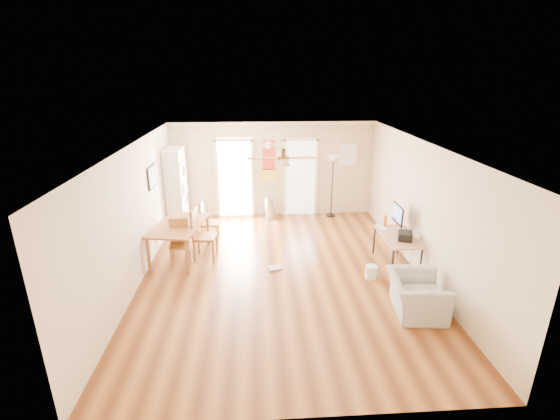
{
  "coord_description": "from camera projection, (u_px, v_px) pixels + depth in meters",
  "views": [
    {
      "loc": [
        -0.49,
        -7.0,
        3.85
      ],
      "look_at": [
        0.0,
        0.6,
        1.15
      ],
      "focal_mm": 25.15,
      "sensor_mm": 36.0,
      "label": 1
    }
  ],
  "objects": [
    {
      "name": "kitchen_doorway",
      "position": [
        235.0,
        179.0,
        10.76
      ],
      "size": [
        0.9,
        0.1,
        2.1
      ],
      "primitive_type": null,
      "color": "white",
      "rests_on": "wall_back"
    },
    {
      "name": "ac_grille",
      "position": [
        348.0,
        155.0,
        10.72
      ],
      "size": [
        0.5,
        0.04,
        0.6
      ],
      "primitive_type": "cube",
      "color": "white",
      "rests_on": "wall_back"
    },
    {
      "name": "armchair",
      "position": [
        416.0,
        295.0,
        6.54
      ],
      "size": [
        0.97,
        1.08,
        0.64
      ],
      "primitive_type": "imported",
      "rotation": [
        0.0,
        0.0,
        1.46
      ],
      "color": "#A3A29E",
      "rests_on": "floor"
    },
    {
      "name": "wastebasket_a",
      "position": [
        371.0,
        272.0,
        7.69
      ],
      "size": [
        0.27,
        0.27,
        0.26
      ],
      "primitive_type": "cylinder",
      "rotation": [
        0.0,
        0.0,
        0.18
      ],
      "color": "silver",
      "rests_on": "floor"
    },
    {
      "name": "dining_chair_right_a",
      "position": [
        210.0,
        221.0,
        9.34
      ],
      "size": [
        0.41,
        0.41,
        0.96
      ],
      "primitive_type": null,
      "rotation": [
        0.0,
        0.0,
        1.54
      ],
      "color": "#995E31",
      "rests_on": "floor"
    },
    {
      "name": "wall_right",
      "position": [
        423.0,
        210.0,
        7.63
      ],
      "size": [
        0.04,
        7.0,
        2.6
      ],
      "primitive_type": null,
      "color": "beige",
      "rests_on": "floor"
    },
    {
      "name": "wall_back",
      "position": [
        273.0,
        170.0,
        10.76
      ],
      "size": [
        5.5,
        0.04,
        2.6
      ],
      "primitive_type": null,
      "color": "beige",
      "rests_on": "floor"
    },
    {
      "name": "trash_can",
      "position": [
        270.0,
        208.0,
        10.78
      ],
      "size": [
        0.33,
        0.33,
        0.6
      ],
      "primitive_type": "cylinder",
      "rotation": [
        0.0,
        0.0,
        -0.22
      ],
      "color": "#BDBDC0",
      "rests_on": "floor"
    },
    {
      "name": "keyboard",
      "position": [
        382.0,
        227.0,
        8.42
      ],
      "size": [
        0.18,
        0.37,
        0.01
      ],
      "primitive_type": "cube",
      "rotation": [
        0.0,
        0.0,
        0.17
      ],
      "color": "silver",
      "rests_on": "computer_desk"
    },
    {
      "name": "dining_chair_right_b",
      "position": [
        205.0,
        234.0,
        8.39
      ],
      "size": [
        0.51,
        0.51,
        1.13
      ],
      "primitive_type": null,
      "rotation": [
        0.0,
        0.0,
        1.47
      ],
      "color": "#A76636",
      "rests_on": "floor"
    },
    {
      "name": "wastebasket_b",
      "position": [
        404.0,
        293.0,
        6.96
      ],
      "size": [
        0.29,
        0.29,
        0.28
      ],
      "primitive_type": "cylinder",
      "rotation": [
        0.0,
        0.0,
        -0.2
      ],
      "color": "white",
      "rests_on": "floor"
    },
    {
      "name": "bookshelf",
      "position": [
        177.0,
        188.0,
        10.07
      ],
      "size": [
        0.63,
        0.99,
        2.04
      ],
      "primitive_type": null,
      "rotation": [
        0.0,
        0.0,
        0.26
      ],
      "color": "silver",
      "rests_on": "floor"
    },
    {
      "name": "orange_bottle",
      "position": [
        385.0,
        220.0,
        8.49
      ],
      "size": [
        0.08,
        0.08,
        0.23
      ],
      "primitive_type": "cylinder",
      "rotation": [
        0.0,
        0.0,
        0.0
      ],
      "color": "orange",
      "rests_on": "computer_desk"
    },
    {
      "name": "ceiling",
      "position": [
        282.0,
        145.0,
        7.03
      ],
      "size": [
        5.5,
        7.0,
        0.0
      ],
      "primitive_type": null,
      "color": "silver",
      "rests_on": "floor"
    },
    {
      "name": "wall_left",
      "position": [
        135.0,
        216.0,
        7.3
      ],
      "size": [
        0.04,
        7.0,
        2.6
      ],
      "primitive_type": null,
      "color": "beige",
      "rests_on": "floor"
    },
    {
      "name": "wall_decal",
      "position": [
        269.0,
        161.0,
        10.65
      ],
      "size": [
        0.46,
        0.03,
        1.1
      ],
      "primitive_type": "cube",
      "color": "red",
      "rests_on": "wall_back"
    },
    {
      "name": "crown_molding",
      "position": [
        282.0,
        147.0,
        7.04
      ],
      "size": [
        5.5,
        7.0,
        0.08
      ],
      "primitive_type": null,
      "color": "white",
      "rests_on": "wall_back"
    },
    {
      "name": "dining_chair_near",
      "position": [
        179.0,
        243.0,
        8.16
      ],
      "size": [
        0.43,
        0.43,
        0.95
      ],
      "primitive_type": null,
      "rotation": [
        0.0,
        0.0,
        0.1
      ],
      "color": "#AA7936",
      "rests_on": "floor"
    },
    {
      "name": "wall_front",
      "position": [
        305.0,
        325.0,
        4.17
      ],
      "size": [
        5.5,
        0.04,
        2.6
      ],
      "primitive_type": null,
      "color": "beige",
      "rests_on": "floor"
    },
    {
      "name": "dining_table",
      "position": [
        180.0,
        241.0,
        8.48
      ],
      "size": [
        1.18,
        1.68,
        0.77
      ],
      "primitive_type": null,
      "rotation": [
        0.0,
        0.0,
        -0.18
      ],
      "color": "brown",
      "rests_on": "floor"
    },
    {
      "name": "torchiere_lamp",
      "position": [
        332.0,
        186.0,
        10.76
      ],
      "size": [
        0.41,
        0.41,
        1.73
      ],
      "primitive_type": null,
      "rotation": [
        0.0,
        0.0,
        -0.33
      ],
      "color": "black",
      "rests_on": "floor"
    },
    {
      "name": "imac",
      "position": [
        397.0,
        217.0,
        8.24
      ],
      "size": [
        0.26,
        0.58,
        0.54
      ],
      "primitive_type": null,
      "rotation": [
        0.0,
        0.0,
        0.31
      ],
      "color": "black",
      "rests_on": "computer_desk"
    },
    {
      "name": "bathroom_doorway",
      "position": [
        300.0,
        178.0,
        10.87
      ],
      "size": [
        0.8,
        0.1,
        2.1
      ],
      "primitive_type": null,
      "color": "white",
      "rests_on": "wall_back"
    },
    {
      "name": "printer",
      "position": [
        405.0,
        236.0,
        7.78
      ],
      "size": [
        0.35,
        0.38,
        0.16
      ],
      "primitive_type": "cube",
      "rotation": [
        0.0,
        0.0,
        -0.34
      ],
      "color": "black",
      "rests_on": "computer_desk"
    },
    {
      "name": "floor",
      "position": [
        282.0,
        274.0,
        7.9
      ],
      "size": [
        7.0,
        7.0,
        0.0
      ],
      "primitive_type": "plane",
      "color": "brown",
      "rests_on": "ground"
    },
    {
      "name": "framed_poster",
      "position": [
        152.0,
        176.0,
        8.48
      ],
      "size": [
        0.04,
        0.66,
        0.48
      ],
      "primitive_type": "cube",
      "color": "black",
      "rests_on": "wall_left"
    },
    {
      "name": "floor_cloth",
      "position": [
        275.0,
        268.0,
        8.09
      ],
      "size": [
        0.31,
        0.27,
        0.04
      ],
      "primitive_type": "cube",
      "rotation": [
        0.0,
        0.0,
        0.23
      ],
      "color": "#9A9995",
      "rests_on": "floor"
    },
    {
      "name": "computer_desk",
      "position": [
        396.0,
        251.0,
        8.11
      ],
      "size": [
        0.64,
        1.28,
        0.68
      ],
      "primitive_type": null,
      "color": "tan",
      "rests_on": "floor"
    },
    {
      "name": "ceiling_fan",
      "position": [
        283.0,
        158.0,
        6.81
      ],
      "size": [
        1.24,
        1.24,
        0.2
      ],
      "primitive_type": null,
      "color": "#593819",
      "rests_on": "ceiling"
    }
  ]
}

